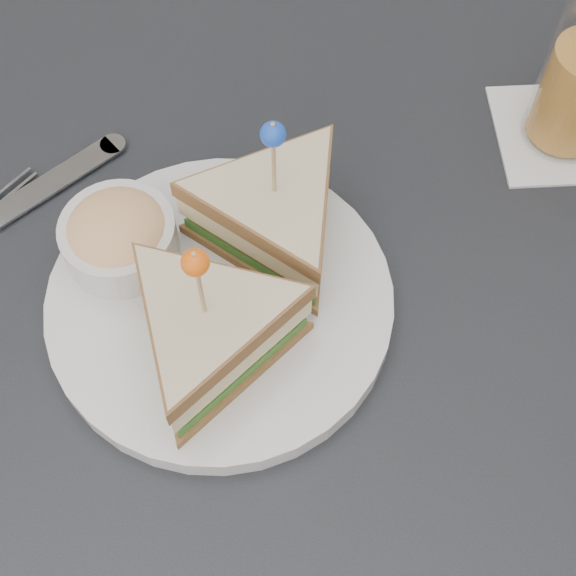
% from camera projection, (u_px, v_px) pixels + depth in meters
% --- Properties ---
extents(ground_plane, '(3.50, 3.50, 0.00)m').
position_uv_depth(ground_plane, '(282.00, 536.00, 1.30)').
color(ground_plane, '#3F3833').
extents(table, '(0.80, 0.80, 0.75)m').
position_uv_depth(table, '(277.00, 368.00, 0.71)').
color(table, black).
rests_on(table, ground).
extents(plate_meal, '(0.34, 0.34, 0.16)m').
position_uv_depth(plate_meal, '(225.00, 275.00, 0.62)').
color(plate_meal, silver).
rests_on(plate_meal, table).
extents(cutlery_knife, '(0.19, 0.17, 0.01)m').
position_uv_depth(cutlery_knife, '(2.00, 215.00, 0.70)').
color(cutlery_knife, '#B4BABF').
rests_on(cutlery_knife, table).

